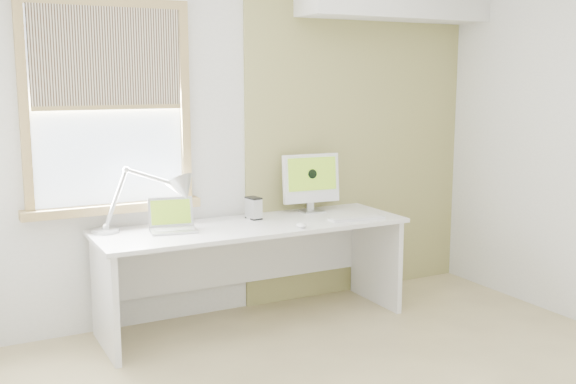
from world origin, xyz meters
TOP-DOWN VIEW (x-y plane):
  - room at (0.00, 0.00)m, footprint 4.04×3.54m
  - accent_wall at (1.00, 1.74)m, footprint 2.00×0.02m
  - window at (-1.00, 1.71)m, footprint 1.20×0.14m
  - desk at (-0.10, 1.44)m, footprint 2.20×0.70m
  - desk_lamp at (-0.65, 1.56)m, footprint 0.76×0.31m
  - laptop at (-0.67, 1.46)m, footprint 0.34×0.29m
  - phone_dock at (-0.04, 1.55)m, footprint 0.09×0.09m
  - external_drive at (-0.02, 1.54)m, footprint 0.09×0.13m
  - imac at (0.48, 1.59)m, footprint 0.46×0.16m
  - keyboard at (0.63, 1.18)m, footprint 0.43×0.15m
  - mouse at (0.14, 1.13)m, footprint 0.09×0.12m

SIDE VIEW (x-z plane):
  - desk at x=-0.10m, z-range 0.17..0.90m
  - keyboard at x=0.63m, z-range 0.73..0.75m
  - mouse at x=0.14m, z-range 0.73..0.76m
  - phone_dock at x=-0.04m, z-range 0.70..0.84m
  - laptop at x=-0.67m, z-range 0.68..0.89m
  - external_drive at x=-0.02m, z-range 0.73..0.89m
  - desk_lamp at x=-0.65m, z-range 0.74..1.18m
  - imac at x=0.48m, z-range 0.76..1.20m
  - room at x=0.00m, z-range -0.02..2.62m
  - accent_wall at x=1.00m, z-range 0.00..2.60m
  - window at x=-1.00m, z-range 0.83..2.25m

